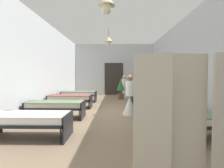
{
  "coord_description": "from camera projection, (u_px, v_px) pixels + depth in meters",
  "views": [
    {
      "loc": [
        0.12,
        -6.81,
        1.45
      ],
      "look_at": [
        0.0,
        -0.58,
        1.15
      ],
      "focal_mm": 27.98,
      "sensor_mm": 36.0,
      "label": 1
    }
  ],
  "objects": [
    {
      "name": "ground_plane",
      "position": [
        112.0,
        114.0,
        6.88
      ],
      "size": [
        6.51,
        13.57,
        0.1
      ],
      "primitive_type": "cube",
      "color": "#8C755B"
    },
    {
      "name": "room_shell",
      "position": [
        113.0,
        65.0,
        8.1
      ],
      "size": [
        6.31,
        13.17,
        3.85
      ],
      "color": "silver",
      "rests_on": "ground"
    },
    {
      "name": "bed_left_row_0",
      "position": [
        28.0,
        119.0,
        4.05
      ],
      "size": [
        1.9,
        0.84,
        0.57
      ],
      "color": "black",
      "rests_on": "ground"
    },
    {
      "name": "bed_right_row_0",
      "position": [
        193.0,
        120.0,
        3.97
      ],
      "size": [
        1.9,
        0.84,
        0.57
      ],
      "color": "black",
      "rests_on": "ground"
    },
    {
      "name": "bed_left_row_1",
      "position": [
        56.0,
        105.0,
        5.94
      ],
      "size": [
        1.9,
        0.84,
        0.57
      ],
      "color": "black",
      "rests_on": "ground"
    },
    {
      "name": "bed_right_row_1",
      "position": [
        168.0,
        106.0,
        5.87
      ],
      "size": [
        1.9,
        0.84,
        0.57
      ],
      "color": "black",
      "rests_on": "ground"
    },
    {
      "name": "bed_left_row_2",
      "position": [
        70.0,
        98.0,
        7.84
      ],
      "size": [
        1.9,
        0.84,
        0.57
      ],
      "color": "black",
      "rests_on": "ground"
    },
    {
      "name": "bed_right_row_2",
      "position": [
        155.0,
        98.0,
        7.77
      ],
      "size": [
        1.9,
        0.84,
        0.57
      ],
      "color": "black",
      "rests_on": "ground"
    },
    {
      "name": "bed_left_row_3",
      "position": [
        79.0,
        94.0,
        9.74
      ],
      "size": [
        1.9,
        0.84,
        0.57
      ],
      "color": "black",
      "rests_on": "ground"
    },
    {
      "name": "bed_right_row_3",
      "position": [
        148.0,
        94.0,
        9.66
      ],
      "size": [
        1.9,
        0.84,
        0.57
      ],
      "color": "black",
      "rests_on": "ground"
    },
    {
      "name": "nurse_near_aisle",
      "position": [
        130.0,
        101.0,
        6.44
      ],
      "size": [
        0.52,
        0.52,
        1.49
      ],
      "rotation": [
        0.0,
        0.0,
        2.49
      ],
      "color": "white",
      "rests_on": "ground"
    },
    {
      "name": "nurse_mid_aisle",
      "position": [
        149.0,
        138.0,
        2.58
      ],
      "size": [
        0.52,
        0.52,
        1.49
      ],
      "rotation": [
        0.0,
        0.0,
        0.31
      ],
      "color": "white",
      "rests_on": "ground"
    },
    {
      "name": "nurse_far_aisle",
      "position": [
        124.0,
        90.0,
        11.32
      ],
      "size": [
        0.52,
        0.52,
        1.49
      ],
      "rotation": [
        0.0,
        0.0,
        4.98
      ],
      "color": "white",
      "rests_on": "ground"
    },
    {
      "name": "potted_plant",
      "position": [
        121.0,
        87.0,
        10.74
      ],
      "size": [
        0.5,
        0.5,
        1.26
      ],
      "color": "brown",
      "rests_on": "ground"
    },
    {
      "name": "privacy_screen",
      "position": [
        189.0,
        129.0,
        1.97
      ],
      "size": [
        1.25,
        0.16,
        1.7
      ],
      "rotation": [
        0.0,
        0.0,
        0.02
      ],
      "color": "#BCB29E",
      "rests_on": "ground"
    }
  ]
}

